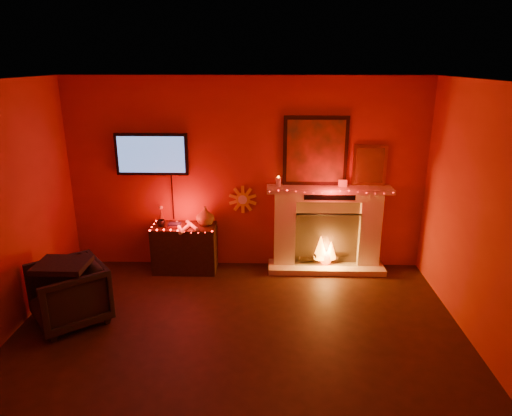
{
  "coord_description": "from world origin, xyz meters",
  "views": [
    {
      "loc": [
        0.31,
        -3.7,
        2.88
      ],
      "look_at": [
        0.16,
        1.7,
        1.13
      ],
      "focal_mm": 32.0,
      "sensor_mm": 36.0,
      "label": 1
    }
  ],
  "objects_px": {
    "console_table": "(186,245)",
    "armchair": "(69,294)",
    "tv": "(152,154)",
    "fireplace": "(327,221)",
    "sunburst_clock": "(243,199)"
  },
  "relations": [
    {
      "from": "tv",
      "to": "fireplace",
      "type": "bearing_deg",
      "value": -1.5
    },
    {
      "from": "fireplace",
      "to": "sunburst_clock",
      "type": "bearing_deg",
      "value": 175.63
    },
    {
      "from": "tv",
      "to": "console_table",
      "type": "distance_m",
      "value": 1.36
    },
    {
      "from": "sunburst_clock",
      "to": "armchair",
      "type": "height_order",
      "value": "sunburst_clock"
    },
    {
      "from": "sunburst_clock",
      "to": "console_table",
      "type": "height_order",
      "value": "sunburst_clock"
    },
    {
      "from": "sunburst_clock",
      "to": "tv",
      "type": "bearing_deg",
      "value": -178.76
    },
    {
      "from": "tv",
      "to": "console_table",
      "type": "height_order",
      "value": "tv"
    },
    {
      "from": "console_table",
      "to": "tv",
      "type": "bearing_deg",
      "value": 156.77
    },
    {
      "from": "tv",
      "to": "armchair",
      "type": "xyz_separation_m",
      "value": [
        -0.65,
        -1.59,
        -1.29
      ]
    },
    {
      "from": "tv",
      "to": "console_table",
      "type": "bearing_deg",
      "value": -23.23
    },
    {
      "from": "tv",
      "to": "armchair",
      "type": "bearing_deg",
      "value": -112.25
    },
    {
      "from": "sunburst_clock",
      "to": "armchair",
      "type": "relative_size",
      "value": 0.52
    },
    {
      "from": "sunburst_clock",
      "to": "fireplace",
      "type": "bearing_deg",
      "value": -4.37
    },
    {
      "from": "console_table",
      "to": "armchair",
      "type": "xyz_separation_m",
      "value": [
        -1.1,
        -1.4,
        -0.02
      ]
    },
    {
      "from": "sunburst_clock",
      "to": "console_table",
      "type": "xyz_separation_m",
      "value": [
        -0.8,
        -0.22,
        -0.62
      ]
    }
  ]
}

